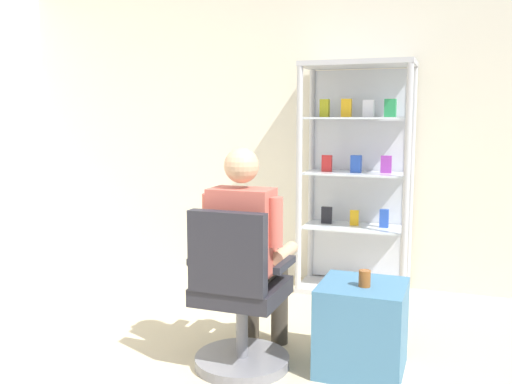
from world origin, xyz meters
name	(u,v)px	position (x,y,z in m)	size (l,w,h in m)	color
back_wall	(317,129)	(0.00, 3.00, 1.35)	(6.00, 0.10, 2.70)	silver
display_cabinet_main	(357,177)	(0.40, 2.76, 0.97)	(0.90, 0.45, 1.90)	#B7B7BC
office_chair	(238,305)	(0.04, 1.00, 0.39)	(0.56, 0.56, 0.96)	slate
seated_shopkeeper	(249,244)	(0.05, 1.16, 0.71)	(0.49, 0.57, 1.29)	#3F382D
storage_crate	(362,327)	(0.71, 1.24, 0.26)	(0.48, 0.48, 0.52)	teal
tea_glass	(365,278)	(0.73, 1.20, 0.56)	(0.07, 0.07, 0.09)	brown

